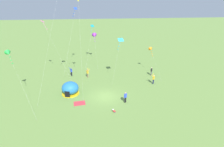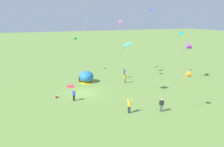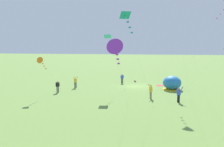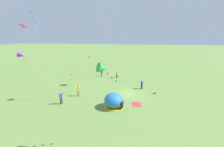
{
  "view_description": "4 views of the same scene",
  "coord_description": "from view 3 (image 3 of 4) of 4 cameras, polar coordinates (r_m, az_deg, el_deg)",
  "views": [
    {
      "loc": [
        -2.71,
        -24.36,
        13.84
      ],
      "look_at": [
        1.42,
        2.45,
        2.9
      ],
      "focal_mm": 28.0,
      "sensor_mm": 36.0,
      "label": 1
    },
    {
      "loc": [
        32.1,
        -7.68,
        11.74
      ],
      "look_at": [
        4.0,
        3.12,
        3.87
      ],
      "focal_mm": 35.0,
      "sensor_mm": 36.0,
      "label": 2
    },
    {
      "loc": [
        -3.39,
        35.44,
        6.45
      ],
      "look_at": [
        3.33,
        3.54,
        2.45
      ],
      "focal_mm": 35.0,
      "sensor_mm": 36.0,
      "label": 3
    },
    {
      "loc": [
        -24.55,
        -1.28,
        9.77
      ],
      "look_at": [
        -1.74,
        2.66,
        3.89
      ],
      "focal_mm": 24.0,
      "sensor_mm": 36.0,
      "label": 4
    }
  ],
  "objects": [
    {
      "name": "ground_plane",
      "position": [
        36.18,
        6.34,
        -3.32
      ],
      "size": [
        300.0,
        300.0,
        0.0
      ],
      "primitive_type": "plane",
      "color": "olive"
    },
    {
      "name": "popup_tent",
      "position": [
        34.17,
        15.41,
        -2.44
      ],
      "size": [
        2.81,
        2.81,
        2.1
      ],
      "color": "#2672BF",
      "rests_on": "ground"
    },
    {
      "name": "picnic_blanket",
      "position": [
        37.45,
        12.8,
        -3.09
      ],
      "size": [
        1.8,
        1.44,
        0.01
      ],
      "primitive_type": "cube",
      "rotation": [
        0.0,
        0.0,
        0.08
      ],
      "color": "#CC333D",
      "rests_on": "ground"
    },
    {
      "name": "toddler_crawling",
      "position": [
        40.54,
        6.08,
        -1.94
      ],
      "size": [
        0.44,
        0.53,
        0.32
      ],
      "color": "red",
      "rests_on": "ground"
    },
    {
      "name": "person_far_back",
      "position": [
        31.71,
        -14.02,
        -3.18
      ],
      "size": [
        0.43,
        0.47,
        1.72
      ],
      "color": "#4C4C51",
      "rests_on": "ground"
    },
    {
      "name": "person_with_toddler",
      "position": [
        34.87,
        -9.54,
        -2.1
      ],
      "size": [
        0.71,
        0.7,
        1.89
      ],
      "color": "#1E2347",
      "rests_on": "ground"
    },
    {
      "name": "person_flying_kite",
      "position": [
        27.8,
        10.08,
        -4.42
      ],
      "size": [
        0.66,
        0.72,
        1.89
      ],
      "color": "#8C7251",
      "rests_on": "ground"
    },
    {
      "name": "person_center_field",
      "position": [
        38.57,
        2.67,
        -1.19
      ],
      "size": [
        0.51,
        0.41,
        1.72
      ],
      "color": "black",
      "rests_on": "ground"
    },
    {
      "name": "person_arms_raised",
      "position": [
        26.6,
        17.04,
        -5.14
      ],
      "size": [
        0.69,
        0.71,
        1.89
      ],
      "color": "black",
      "rests_on": "ground"
    },
    {
      "name": "kite_cyan",
      "position": [
        30.61,
        -0.92,
        9.2
      ],
      "size": [
        2.66,
        3.2,
        8.26
      ],
      "color": "silver",
      "rests_on": "ground"
    },
    {
      "name": "kite_pink",
      "position": [
        26.41,
        27.16,
        14.45
      ],
      "size": [
        5.49,
        6.42,
        11.01
      ],
      "color": "silver",
      "rests_on": "ground"
    },
    {
      "name": "kite_teal",
      "position": [
        17.58,
        3.94,
        13.64
      ],
      "size": [
        2.71,
        6.75,
        9.12
      ],
      "color": "silver",
      "rests_on": "ground"
    },
    {
      "name": "kite_orange",
      "position": [
        28.91,
        -18.06,
        3.18
      ],
      "size": [
        0.86,
        6.61,
        5.19
      ],
      "color": "silver",
      "rests_on": "ground"
    },
    {
      "name": "kite_purple",
      "position": [
        15.99,
        1.02,
        6.43
      ],
      "size": [
        1.21,
        7.97,
        7.03
      ],
      "color": "silver",
      "rests_on": "ground"
    }
  ]
}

